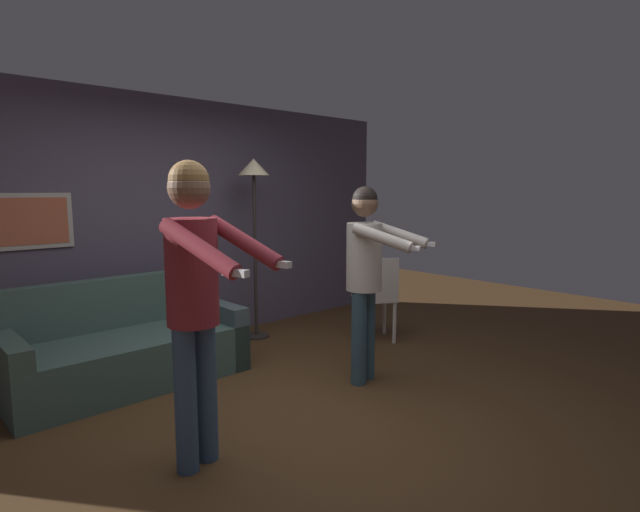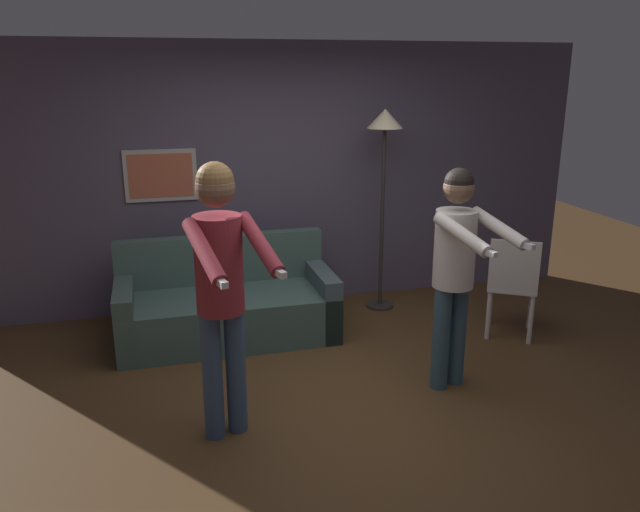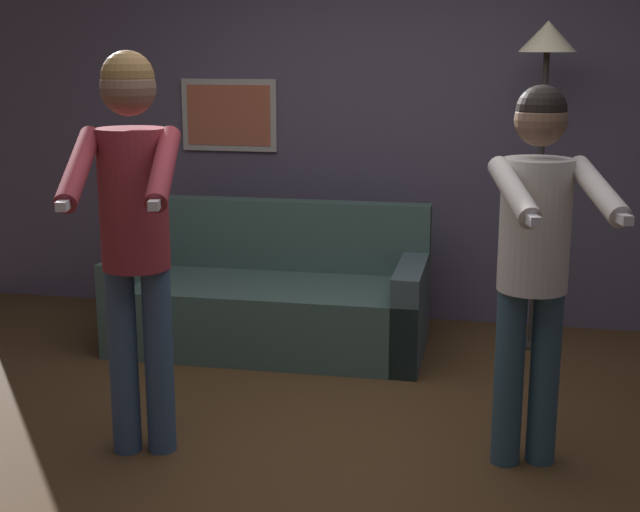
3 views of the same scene
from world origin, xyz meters
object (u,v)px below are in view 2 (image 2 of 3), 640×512
couch (227,307)px  dining_chair_distant (513,282)px  person_standing_left (221,275)px  person_standing_right (456,259)px  torchiere_lamp (384,143)px

couch → dining_chair_distant: (2.45, -0.66, 0.25)m
couch → person_standing_left: bearing=-96.6°
person_standing_left → person_standing_right: size_ratio=1.08×
couch → person_standing_left: 1.81m
couch → person_standing_right: person_standing_right is taller
person_standing_right → person_standing_left: bearing=-172.1°
torchiere_lamp → dining_chair_distant: size_ratio=2.13×
person_standing_left → person_standing_right: bearing=7.9°
person_standing_left → person_standing_right: 1.73m
couch → torchiere_lamp: bearing=12.5°
torchiere_lamp → person_standing_right: size_ratio=1.18×
couch → person_standing_right: (1.53, -1.36, 0.73)m
person_standing_left → person_standing_right: person_standing_left is taller
couch → torchiere_lamp: (1.59, 0.35, 1.38)m
couch → torchiere_lamp: size_ratio=0.97×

